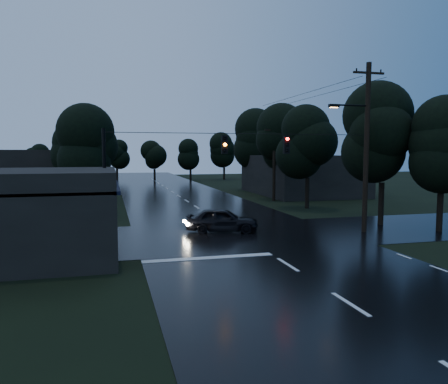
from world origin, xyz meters
name	(u,v)px	position (x,y,z in m)	size (l,w,h in m)	color
ground	(350,305)	(0.00, 0.00, 0.00)	(160.00, 160.00, 0.00)	black
main_road	(187,201)	(0.00, 30.00, 0.00)	(12.00, 120.00, 0.02)	black
cross_street	(240,235)	(0.00, 12.00, 0.00)	(60.00, 9.00, 0.02)	black
building_far_right	(301,175)	(14.00, 34.00, 2.20)	(10.00, 14.00, 4.40)	black
building_far_left	(47,173)	(-14.00, 40.00, 2.50)	(10.00, 16.00, 5.00)	black
utility_pole_main	(365,144)	(7.41, 11.00, 5.26)	(3.50, 0.30, 10.00)	black
utility_pole_far	(274,161)	(8.30, 28.00, 3.88)	(2.00, 0.30, 7.50)	black
anchor_pole_left	(105,188)	(-7.50, 11.00, 3.00)	(0.18, 0.18, 6.00)	black
span_signals	(255,144)	(0.56, 10.99, 5.24)	(15.00, 0.37, 1.12)	black
tree_corner_near	(383,134)	(10.00, 13.00, 5.99)	(4.48, 4.48, 9.44)	black
tree_corner_far	(443,145)	(12.00, 10.00, 5.24)	(3.92, 3.92, 8.26)	black
tree_left_a	(84,146)	(-9.00, 22.00, 5.24)	(3.92, 3.92, 8.26)	black
tree_left_b	(82,143)	(-9.60, 30.00, 5.62)	(4.20, 4.20, 8.85)	black
tree_left_c	(82,141)	(-10.20, 40.00, 5.99)	(4.48, 4.48, 9.44)	black
tree_right_a	(308,142)	(9.00, 22.00, 5.62)	(4.20, 4.20, 8.85)	black
tree_right_b	(279,140)	(9.60, 30.00, 5.99)	(4.48, 4.48, 9.44)	black
tree_right_c	(253,139)	(10.20, 40.00, 6.37)	(4.76, 4.76, 10.03)	black
car	(222,220)	(-0.77, 13.18, 0.74)	(1.74, 4.32, 1.47)	black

